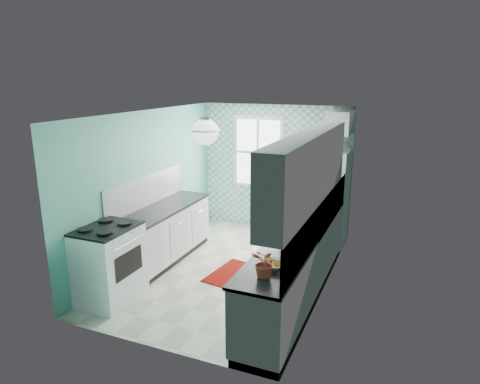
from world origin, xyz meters
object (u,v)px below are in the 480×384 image
at_px(sink, 318,211).
at_px(microwave, 329,141).
at_px(ceiling_light, 206,132).
at_px(stove, 108,262).
at_px(potted_plant, 265,263).
at_px(fruit_bowl, 273,265).
at_px(fridge, 326,197).

bearing_deg(sink, microwave, 94.56).
bearing_deg(ceiling_light, stove, -150.92).
distance_m(ceiling_light, potted_plant, 2.00).
bearing_deg(microwave, stove, 51.00).
xyz_separation_m(ceiling_light, sink, (1.20, 1.53, -1.39)).
height_order(stove, fruit_bowl, stove).
xyz_separation_m(stove, microwave, (2.31, 3.27, 1.37)).
bearing_deg(ceiling_light, potted_plant, -40.53).
bearing_deg(microwave, ceiling_light, 63.13).
xyz_separation_m(fridge, stove, (-2.31, -3.27, -0.33)).
distance_m(fridge, fruit_bowl, 3.38).
xyz_separation_m(stove, fruit_bowl, (2.40, -0.10, 0.43)).
relative_size(sink, potted_plant, 1.71).
height_order(stove, potted_plant, potted_plant).
bearing_deg(sink, fruit_bowl, -90.50).
distance_m(fridge, potted_plant, 3.64).
bearing_deg(sink, fridge, 94.58).
bearing_deg(stove, microwave, 54.84).
bearing_deg(potted_plant, ceiling_light, 139.47).
bearing_deg(fruit_bowl, stove, 177.59).
xyz_separation_m(fruit_bowl, potted_plant, (0.00, -0.26, 0.13)).
relative_size(fridge, fruit_bowl, 6.07).
height_order(ceiling_light, microwave, ceiling_light).
height_order(sink, potted_plant, sink).
bearing_deg(fruit_bowl, sink, 89.91).
xyz_separation_m(ceiling_light, stove, (-1.20, -0.67, -1.78)).
distance_m(sink, potted_plant, 2.56).
height_order(potted_plant, microwave, microwave).
bearing_deg(fruit_bowl, microwave, 91.53).
relative_size(fruit_bowl, potted_plant, 0.89).
bearing_deg(fridge, stove, -127.47).
bearing_deg(ceiling_light, sink, 51.82).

